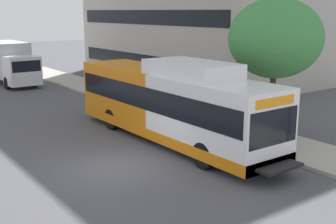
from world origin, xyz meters
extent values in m
plane|color=#4C4C51|center=(0.00, 8.00, 0.00)|extent=(120.00, 120.00, 0.00)
cube|color=#A8A399|center=(7.00, 6.00, 0.07)|extent=(3.00, 56.00, 0.14)
cube|color=white|center=(3.67, -1.27, 1.69)|extent=(2.54, 5.80, 2.73)
cube|color=orange|center=(3.67, 4.53, 1.69)|extent=(2.54, 5.80, 2.73)
cube|color=orange|center=(3.67, 1.63, 0.54)|extent=(2.57, 11.60, 0.44)
cube|color=black|center=(3.67, 1.63, 2.05)|extent=(2.58, 11.25, 0.96)
cube|color=black|center=(3.67, -4.13, 1.85)|extent=(2.34, 0.10, 1.24)
cube|color=orange|center=(3.67, -4.14, 2.72)|extent=(1.91, 0.08, 0.32)
cube|color=white|center=(3.67, 0.18, 3.35)|extent=(2.16, 4.06, 0.60)
cube|color=black|center=(3.67, -4.52, 0.55)|extent=(1.78, 0.60, 0.10)
cylinder|color=black|center=(2.54, -1.97, 0.50)|extent=(0.30, 1.00, 1.00)
cylinder|color=black|center=(4.80, -1.97, 0.50)|extent=(0.30, 1.00, 1.00)
cylinder|color=black|center=(2.54, 4.82, 0.50)|extent=(0.30, 1.00, 1.00)
cylinder|color=black|center=(4.80, 4.82, 0.50)|extent=(0.30, 1.00, 1.00)
cylinder|color=#4C3823|center=(8.04, -0.37, 1.51)|extent=(0.28, 0.28, 2.73)
ellipsoid|color=#3D8442|center=(8.04, -0.37, 4.45)|extent=(4.20, 4.20, 3.57)
cube|color=silver|center=(2.87, 18.77, 1.35)|extent=(2.30, 2.00, 2.10)
cube|color=#B2B7BC|center=(2.87, 22.27, 1.90)|extent=(2.30, 5.00, 2.70)
cube|color=black|center=(2.87, 17.80, 1.75)|extent=(2.07, 0.08, 0.80)
cylinder|color=black|center=(1.84, 19.21, 0.46)|extent=(0.26, 0.92, 0.92)
cylinder|color=black|center=(3.90, 19.21, 0.46)|extent=(0.26, 0.92, 0.92)
cylinder|color=black|center=(3.90, 23.35, 0.46)|extent=(0.26, 0.92, 0.92)
cube|color=black|center=(18.01, 15.67, 1.72)|extent=(13.06, 19.28, 1.10)
cube|color=black|center=(18.01, 15.67, 5.15)|extent=(13.06, 19.28, 1.10)
cylinder|color=#B7B7BC|center=(21.55, 34.34, 2.84)|extent=(1.10, 1.10, 5.68)
camera|label=1|loc=(-7.45, -13.31, 5.63)|focal=46.57mm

